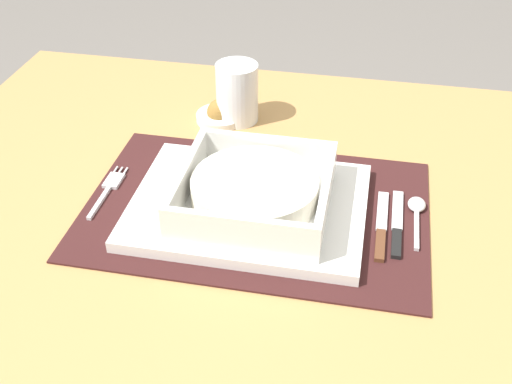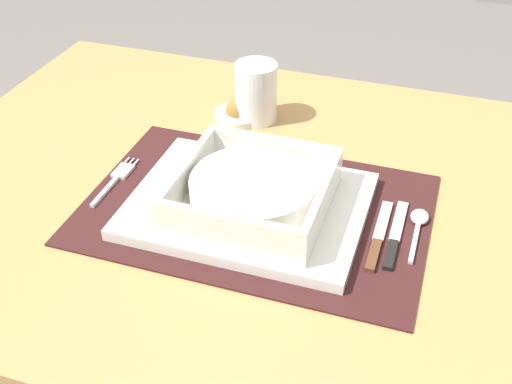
{
  "view_description": "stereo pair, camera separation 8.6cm",
  "coord_description": "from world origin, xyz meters",
  "px_view_note": "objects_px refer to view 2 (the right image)",
  "views": [
    {
      "loc": [
        0.16,
        -0.72,
        1.25
      ],
      "look_at": [
        0.03,
        -0.04,
        0.74
      ],
      "focal_mm": 45.31,
      "sensor_mm": 36.0,
      "label": 1
    },
    {
      "loc": [
        0.25,
        -0.7,
        1.25
      ],
      "look_at": [
        0.03,
        -0.04,
        0.74
      ],
      "focal_mm": 45.31,
      "sensor_mm": 36.0,
      "label": 2
    }
  ],
  "objects_px": {
    "porridge_bowl": "(253,192)",
    "drinking_glass": "(256,96)",
    "butter_knife": "(395,238)",
    "fork": "(118,177)",
    "dining_table": "(248,240)",
    "bread_knife": "(378,239)",
    "spoon": "(419,221)",
    "condiment_saucer": "(239,113)"
  },
  "relations": [
    {
      "from": "dining_table",
      "to": "drinking_glass",
      "type": "relative_size",
      "value": 10.24
    },
    {
      "from": "fork",
      "to": "bread_knife",
      "type": "distance_m",
      "value": 0.38
    },
    {
      "from": "fork",
      "to": "condiment_saucer",
      "type": "bearing_deg",
      "value": 67.03
    },
    {
      "from": "butter_knife",
      "to": "fork",
      "type": "bearing_deg",
      "value": -177.32
    },
    {
      "from": "bread_knife",
      "to": "porridge_bowl",
      "type": "bearing_deg",
      "value": -176.23
    },
    {
      "from": "spoon",
      "to": "butter_knife",
      "type": "distance_m",
      "value": 0.05
    },
    {
      "from": "condiment_saucer",
      "to": "butter_knife",
      "type": "bearing_deg",
      "value": -38.65
    },
    {
      "from": "porridge_bowl",
      "to": "spoon",
      "type": "relative_size",
      "value": 1.76
    },
    {
      "from": "drinking_glass",
      "to": "bread_knife",
      "type": "bearing_deg",
      "value": -45.6
    },
    {
      "from": "drinking_glass",
      "to": "dining_table",
      "type": "bearing_deg",
      "value": -75.2
    },
    {
      "from": "dining_table",
      "to": "condiment_saucer",
      "type": "height_order",
      "value": "condiment_saucer"
    },
    {
      "from": "fork",
      "to": "drinking_glass",
      "type": "bearing_deg",
      "value": 62.47
    },
    {
      "from": "porridge_bowl",
      "to": "butter_knife",
      "type": "xyz_separation_m",
      "value": [
        0.19,
        0.01,
        -0.04
      ]
    },
    {
      "from": "porridge_bowl",
      "to": "bread_knife",
      "type": "distance_m",
      "value": 0.17
    },
    {
      "from": "dining_table",
      "to": "butter_knife",
      "type": "distance_m",
      "value": 0.24
    },
    {
      "from": "dining_table",
      "to": "fork",
      "type": "distance_m",
      "value": 0.21
    },
    {
      "from": "fork",
      "to": "spoon",
      "type": "xyz_separation_m",
      "value": [
        0.42,
        0.03,
        0.0
      ]
    },
    {
      "from": "butter_knife",
      "to": "condiment_saucer",
      "type": "bearing_deg",
      "value": 145.83
    },
    {
      "from": "butter_knife",
      "to": "bread_knife",
      "type": "xyz_separation_m",
      "value": [
        -0.02,
        -0.01,
        0.0
      ]
    },
    {
      "from": "dining_table",
      "to": "spoon",
      "type": "height_order",
      "value": "spoon"
    },
    {
      "from": "porridge_bowl",
      "to": "fork",
      "type": "relative_size",
      "value": 1.51
    },
    {
      "from": "fork",
      "to": "condiment_saucer",
      "type": "relative_size",
      "value": 1.61
    },
    {
      "from": "spoon",
      "to": "drinking_glass",
      "type": "height_order",
      "value": "drinking_glass"
    },
    {
      "from": "bread_knife",
      "to": "condiment_saucer",
      "type": "xyz_separation_m",
      "value": [
        -0.27,
        0.24,
        0.0
      ]
    },
    {
      "from": "spoon",
      "to": "dining_table",
      "type": "bearing_deg",
      "value": -179.82
    },
    {
      "from": "porridge_bowl",
      "to": "drinking_glass",
      "type": "relative_size",
      "value": 1.98
    },
    {
      "from": "porridge_bowl",
      "to": "drinking_glass",
      "type": "bearing_deg",
      "value": 107.54
    },
    {
      "from": "bread_knife",
      "to": "condiment_saucer",
      "type": "bearing_deg",
      "value": 142.22
    },
    {
      "from": "fork",
      "to": "drinking_glass",
      "type": "relative_size",
      "value": 1.31
    },
    {
      "from": "fork",
      "to": "bread_knife",
      "type": "relative_size",
      "value": 0.9
    },
    {
      "from": "condiment_saucer",
      "to": "porridge_bowl",
      "type": "bearing_deg",
      "value": -66.24
    },
    {
      "from": "butter_knife",
      "to": "condiment_saucer",
      "type": "relative_size",
      "value": 1.74
    },
    {
      "from": "bread_knife",
      "to": "dining_table",
      "type": "bearing_deg",
      "value": 166.93
    },
    {
      "from": "porridge_bowl",
      "to": "butter_knife",
      "type": "height_order",
      "value": "porridge_bowl"
    },
    {
      "from": "dining_table",
      "to": "drinking_glass",
      "type": "height_order",
      "value": "drinking_glass"
    },
    {
      "from": "spoon",
      "to": "condiment_saucer",
      "type": "relative_size",
      "value": 1.38
    },
    {
      "from": "butter_knife",
      "to": "drinking_glass",
      "type": "bearing_deg",
      "value": 142.05
    },
    {
      "from": "dining_table",
      "to": "bread_knife",
      "type": "xyz_separation_m",
      "value": [
        0.2,
        -0.06,
        0.1
      ]
    },
    {
      "from": "spoon",
      "to": "butter_knife",
      "type": "height_order",
      "value": "spoon"
    },
    {
      "from": "fork",
      "to": "spoon",
      "type": "relative_size",
      "value": 1.16
    },
    {
      "from": "dining_table",
      "to": "bread_knife",
      "type": "height_order",
      "value": "bread_knife"
    },
    {
      "from": "drinking_glass",
      "to": "condiment_saucer",
      "type": "bearing_deg",
      "value": -162.94
    }
  ]
}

